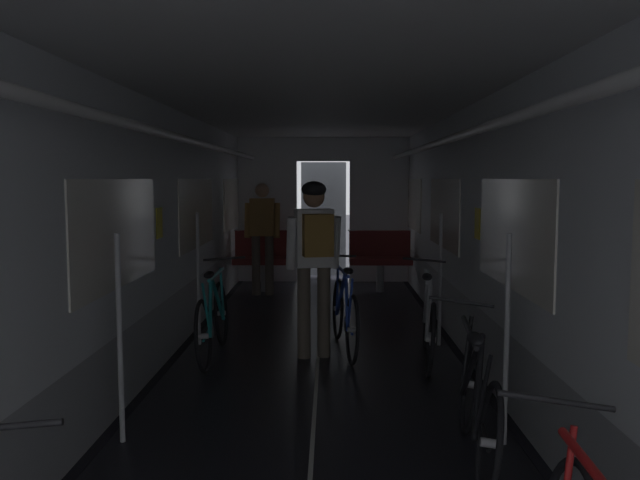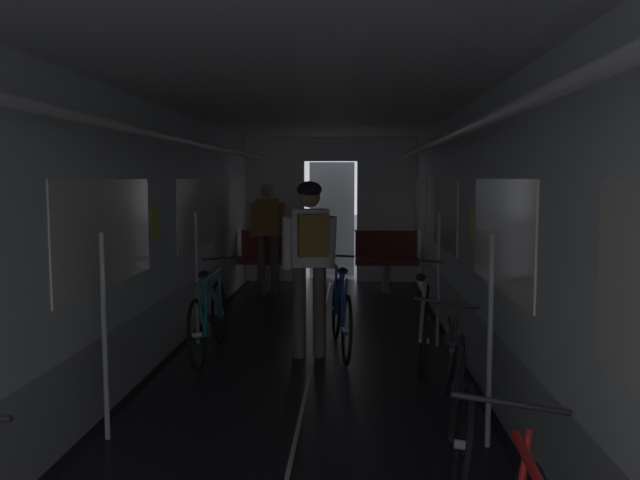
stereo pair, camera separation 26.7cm
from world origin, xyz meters
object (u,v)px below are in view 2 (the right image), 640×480
Objects in this scene: bicycle_silver at (424,323)px; person_standing_near_bench at (268,231)px; bench_seat_far_right at (386,255)px; bench_seat_far_left at (271,255)px; bicycle_blue_in_aisle at (341,314)px; bicycle_teal at (209,318)px; bicycle_black at (458,405)px; person_cyclist_aisle at (310,249)px.

bicycle_silver is 4.15m from person_standing_near_bench.
person_standing_near_bench is (-1.80, -0.38, 0.41)m from bench_seat_far_right.
bicycle_blue_in_aisle is at bearing -72.10° from bench_seat_far_left.
bicycle_black is at bearing -49.24° from bicycle_teal.
bicycle_silver is (2.10, -0.10, 0.00)m from bicycle_teal.
person_cyclist_aisle reaches higher than bench_seat_far_left.
person_cyclist_aisle is 1.03× the size of person_standing_near_bench.
person_cyclist_aisle is at bearing -76.14° from person_standing_near_bench.
bench_seat_far_left is 3.89m from bicycle_teal.
bicycle_blue_in_aisle is 1.00× the size of person_standing_near_bench.
bicycle_teal is 1.00× the size of person_standing_near_bench.
bicycle_teal is at bearing -116.38° from bench_seat_far_right.
bicycle_blue_in_aisle is at bearing -99.94° from bench_seat_far_right.
person_standing_near_bench reaches higher than bench_seat_far_left.
bench_seat_far_left is at bearing 107.08° from bicycle_black.
bicycle_blue_in_aisle is (-0.76, 2.65, 0.00)m from bicycle_black.
bicycle_silver is 1.00× the size of bicycle_blue_in_aisle.
bicycle_silver is (0.17, -3.99, -0.18)m from bench_seat_far_right.
bench_seat_far_right is 3.99m from bicycle_silver.
bicycle_black reaches higher than bicycle_blue_in_aisle.
person_standing_near_bench is (-0.86, 3.50, -0.10)m from person_cyclist_aisle.
bicycle_black is at bearing -72.92° from bench_seat_far_left.
bench_seat_far_left is 4.00m from person_cyclist_aisle.
bicycle_black is at bearing -74.05° from bicycle_blue_in_aisle.
bicycle_black is 1.00× the size of bicycle_silver.
bench_seat_far_left is at bearing 107.90° from bicycle_blue_in_aisle.
bench_seat_far_left is 3.80m from bicycle_blue_in_aisle.
bench_seat_far_right reaches higher than bicycle_silver.
bicycle_black is 2.71m from person_cyclist_aisle.
bicycle_blue_in_aisle is 3.49m from person_standing_near_bench.
bench_seat_far_right reaches higher than bicycle_blue_in_aisle.
person_standing_near_bench is (-1.96, 3.61, 0.59)m from bicycle_silver.
bench_seat_far_left is at bearing 88.12° from bicycle_teal.
bench_seat_far_right is 0.57× the size of person_cyclist_aisle.
bench_seat_far_left is 0.58× the size of person_standing_near_bench.
bicycle_blue_in_aisle is (0.30, 0.26, -0.69)m from person_cyclist_aisle.
bench_seat_far_left is at bearing 102.60° from person_cyclist_aisle.
bicycle_black is 1.00× the size of bicycle_blue_in_aisle.
bench_seat_far_right reaches higher than bicycle_teal.
person_cyclist_aisle is (0.87, -3.88, 0.50)m from bench_seat_far_left.
bicycle_silver is at bearing -5.74° from person_cyclist_aisle.
bicycle_black reaches higher than bicycle_teal.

